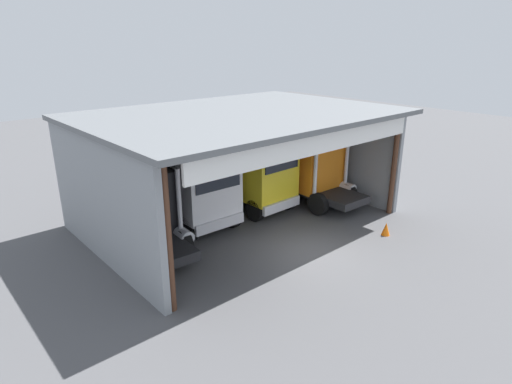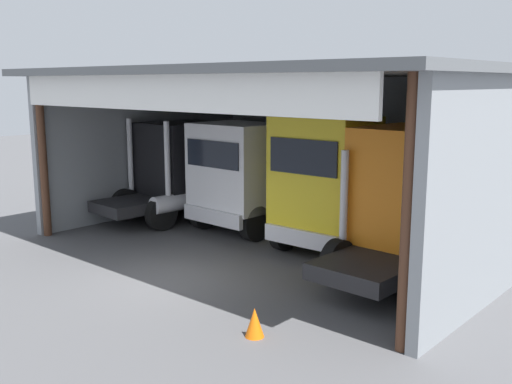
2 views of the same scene
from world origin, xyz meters
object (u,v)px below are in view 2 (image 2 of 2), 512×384
Objects in this scene: truck_yellow_center_left_bay at (329,183)px; traffic_cone at (255,322)px; oil_drum at (326,208)px; truck_orange_center_right_bay at (415,201)px; truck_white_yard_outside at (244,175)px; truck_black_left_bay at (177,168)px; tool_cart at (291,202)px.

truck_yellow_center_left_bay reaches higher than traffic_cone.
truck_yellow_center_left_bay is at bearing -54.75° from oil_drum.
truck_orange_center_right_bay is 5.15m from traffic_cone.
truck_white_yard_outside is at bearing 133.66° from traffic_cone.
truck_black_left_bay is 6.24m from truck_yellow_center_left_bay.
oil_drum is 1.67× the size of traffic_cone.
oil_drum is at bearing -114.57° from truck_white_yard_outside.
truck_white_yard_outside is 1.14× the size of truck_yellow_center_left_bay.
oil_drum reaches higher than traffic_cone.
truck_yellow_center_left_bay is 4.57× the size of oil_drum.
traffic_cone is at bearing -96.34° from truck_orange_center_right_bay.
truck_white_yard_outside is at bearing 9.24° from truck_black_left_bay.
truck_black_left_bay is 2.89m from truck_white_yard_outside.
traffic_cone is at bearing -63.39° from oil_drum.
tool_cart is 1.79× the size of traffic_cone.
oil_drum is at bearing 5.11° from tool_cart.
truck_orange_center_right_bay reaches higher than tool_cart.
truck_black_left_bay is at bearing -1.34° from truck_yellow_center_left_bay.
traffic_cone is (8.39, -5.50, -1.48)m from truck_black_left_bay.
tool_cart is (-0.11, 2.53, -1.27)m from truck_white_yard_outside.
truck_white_yard_outside reaches higher than tool_cart.
oil_drum is 9.44m from traffic_cone.
truck_black_left_bay is 5.25m from oil_drum.
truck_white_yard_outside is (2.87, 0.28, 0.01)m from truck_black_left_bay.
truck_white_yard_outside reaches higher than traffic_cone.
oil_drum is (-4.93, 3.60, -1.46)m from truck_orange_center_right_bay.
oil_drum is (4.16, 2.93, -1.29)m from truck_black_left_bay.
truck_orange_center_right_bay is 4.95× the size of oil_drum.
traffic_cone is (5.63, -8.31, -0.22)m from tool_cart.
traffic_cone is (4.23, -8.44, -0.19)m from oil_drum.
truck_black_left_bay is 4.13m from tool_cart.
truck_white_yard_outside is at bearing -87.46° from tool_cart.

